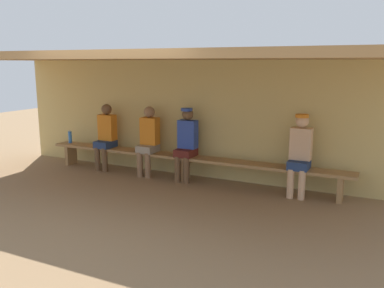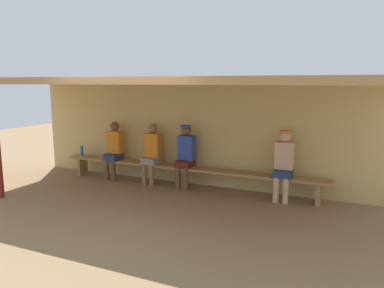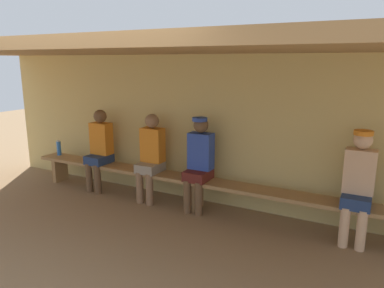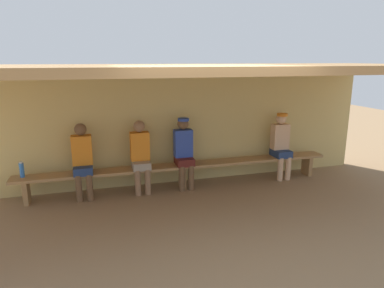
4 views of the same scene
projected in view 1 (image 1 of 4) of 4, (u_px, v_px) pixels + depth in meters
name	position (u px, v px, depth m)	size (l,w,h in m)	color
ground_plane	(139.00, 205.00, 6.26)	(24.00, 24.00, 0.00)	#8C6D4C
back_wall	(195.00, 119.00, 7.81)	(8.00, 0.20, 2.20)	tan
dugout_roof	(160.00, 56.00, 6.43)	(8.00, 2.80, 0.12)	#9E7547
bench	(185.00, 160.00, 7.55)	(6.00, 0.36, 0.46)	#9E7547
player_with_sunglasses	(186.00, 141.00, 7.47)	(0.34, 0.42, 1.34)	#591E19
player_rightmost	(148.00, 138.00, 7.82)	(0.34, 0.42, 1.34)	gray
player_near_post	(106.00, 134.00, 8.26)	(0.34, 0.42, 1.34)	navy
player_shirtless_tan	(300.00, 151.00, 6.58)	(0.34, 0.42, 1.34)	navy
water_bottle_blue	(70.00, 137.00, 8.75)	(0.08, 0.08, 0.27)	blue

